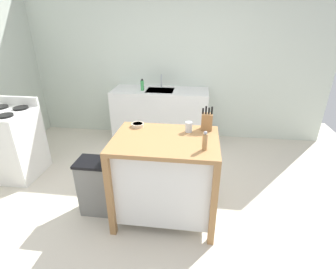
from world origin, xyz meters
TOP-DOWN VIEW (x-y plane):
  - ground_plane at (0.00, 0.00)m, footprint 6.06×6.06m
  - wall_back at (0.00, 2.18)m, footprint 5.06×0.10m
  - kitchen_island at (0.13, -0.01)m, footprint 1.02×0.74m
  - knife_block at (0.52, 0.26)m, footprint 0.11×0.09m
  - bowl_ceramic_small at (-0.20, 0.24)m, footprint 0.13×0.13m
  - drinking_cup at (0.34, 0.18)m, footprint 0.07×0.07m
  - pepper_grinder at (0.50, -0.19)m, footprint 0.04×0.04m
  - trash_bin at (-0.62, -0.03)m, footprint 0.36×0.28m
  - sink_counter at (-0.21, 1.83)m, footprint 1.57×0.60m
  - sink_faucet at (-0.21, 1.97)m, footprint 0.02×0.02m
  - bottle_hand_soap at (-0.49, 1.77)m, footprint 0.05×0.05m
  - stove at (-1.98, 0.52)m, footprint 0.60×0.60m

SIDE VIEW (x-z plane):
  - ground_plane at x=0.00m, z-range 0.00..0.00m
  - trash_bin at x=-0.62m, z-range 0.00..0.63m
  - sink_counter at x=-0.21m, z-range 0.00..0.91m
  - stove at x=-1.98m, z-range -0.05..0.97m
  - kitchen_island at x=0.13m, z-range 0.05..0.98m
  - bowl_ceramic_small at x=-0.20m, z-range 0.92..0.96m
  - drinking_cup at x=0.34m, z-range 0.92..1.03m
  - bottle_hand_soap at x=-0.49m, z-range 0.90..1.08m
  - pepper_grinder at x=0.50m, z-range 0.92..1.09m
  - knife_block at x=0.52m, z-range 0.89..1.14m
  - sink_faucet at x=-0.21m, z-range 0.91..1.13m
  - wall_back at x=0.00m, z-range 0.00..2.60m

